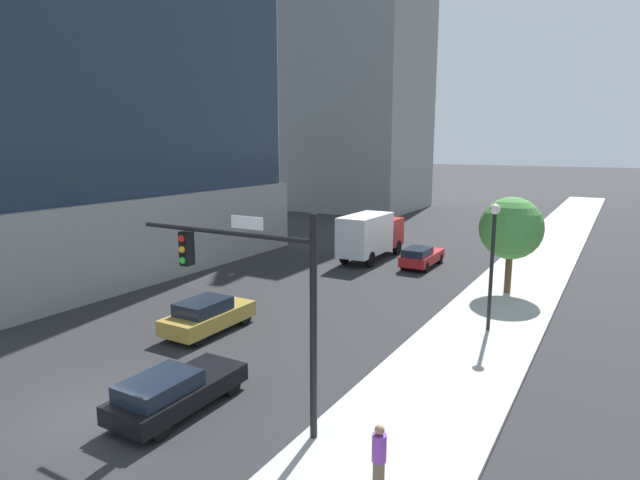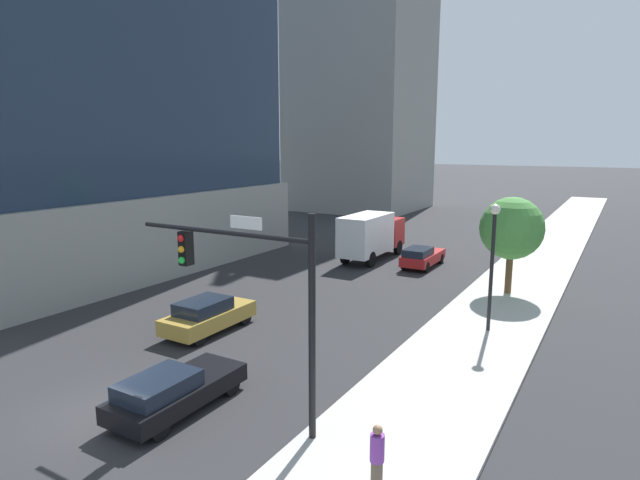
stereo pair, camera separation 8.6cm
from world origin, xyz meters
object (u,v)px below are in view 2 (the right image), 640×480
at_px(construction_building, 362,58).
at_px(car_red, 422,256).
at_px(box_truck, 371,234).
at_px(traffic_light_pole, 251,280).
at_px(pedestrian_purple_shirt, 377,459).
at_px(street_lamp, 493,248).
at_px(street_tree, 512,229).
at_px(car_black, 174,390).
at_px(car_gold, 208,315).

height_order(construction_building, car_red, construction_building).
bearing_deg(box_truck, car_red, -5.03).
xyz_separation_m(construction_building, traffic_light_pole, (20.82, -49.48, -14.23)).
bearing_deg(pedestrian_purple_shirt, construction_building, 116.58).
distance_m(street_lamp, street_tree, 6.59).
bearing_deg(box_truck, pedestrian_purple_shirt, -64.71).
relative_size(construction_building, street_lamp, 7.50).
height_order(construction_building, car_black, construction_building).
height_order(street_tree, car_black, street_tree).
bearing_deg(traffic_light_pole, car_black, -164.25).
bearing_deg(car_black, street_lamp, 60.37).
distance_m(street_tree, car_red, 8.12).
height_order(car_gold, car_red, car_gold).
distance_m(car_gold, car_black, 7.08).
relative_size(traffic_light_pole, car_black, 1.38).
xyz_separation_m(traffic_light_pole, car_gold, (-6.53, 5.14, -3.66)).
bearing_deg(traffic_light_pole, street_lamp, 69.31).
bearing_deg(construction_building, pedestrian_purple_shirt, -63.42).
relative_size(traffic_light_pole, car_red, 1.44).
height_order(traffic_light_pole, car_red, traffic_light_pole).
bearing_deg(car_red, car_black, -90.00).
xyz_separation_m(street_tree, box_truck, (-10.34, 4.35, -1.87)).
bearing_deg(car_gold, street_tree, 50.90).
distance_m(street_lamp, car_black, 14.18).
bearing_deg(traffic_light_pole, street_tree, 77.94).
xyz_separation_m(traffic_light_pole, street_lamp, (4.27, 11.30, -0.61)).
bearing_deg(street_lamp, traffic_light_pole, -110.69).
relative_size(car_black, box_truck, 0.65).
bearing_deg(car_red, street_tree, -32.06).
bearing_deg(traffic_light_pole, construction_building, 112.82).
xyz_separation_m(car_black, box_truck, (-3.95, 22.95, 1.17)).
height_order(car_red, box_truck, box_truck).
distance_m(street_tree, box_truck, 11.37).
xyz_separation_m(car_red, pedestrian_purple_shirt, (7.17, -23.20, 0.32)).
xyz_separation_m(car_red, car_black, (-0.00, -22.60, -0.03)).
height_order(car_gold, car_black, car_gold).
bearing_deg(car_black, pedestrian_purple_shirt, -4.78).
distance_m(construction_building, box_truck, 35.07).
bearing_deg(construction_building, car_black, -70.03).
relative_size(car_red, box_truck, 0.62).
bearing_deg(car_gold, box_truck, 90.00).
xyz_separation_m(box_truck, pedestrian_purple_shirt, (11.13, -23.55, -0.82)).
bearing_deg(box_truck, street_lamp, -45.34).
height_order(traffic_light_pole, street_lamp, traffic_light_pole).
height_order(car_red, car_black, car_red).
relative_size(traffic_light_pole, box_truck, 0.89).
bearing_deg(traffic_light_pole, car_red, 96.71).
relative_size(street_lamp, pedestrian_purple_shirt, 3.17).
bearing_deg(traffic_light_pole, pedestrian_purple_shirt, -16.08).
height_order(street_tree, pedestrian_purple_shirt, street_tree).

